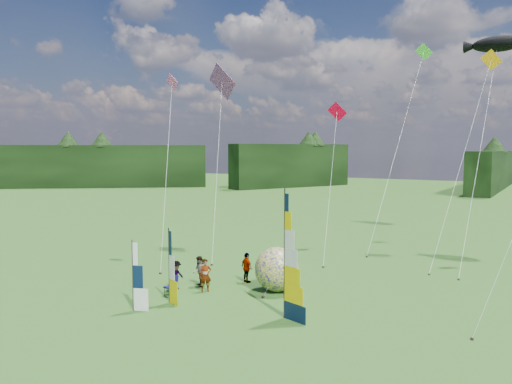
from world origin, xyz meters
The scene contains 17 objects.
ground centered at (0.00, 0.00, 0.00)m, with size 220.00×220.00×0.00m, color #3D7930.
treeline_ring centered at (0.00, 0.00, 4.00)m, with size 210.00×210.00×8.00m, color #1E3915, non-canonical shape.
feather_banner_main centered at (0.95, 3.23, 2.79)m, with size 1.50×0.10×5.59m, color #091834, non-canonical shape.
side_banner_left centered at (-4.90, 2.24, 1.79)m, with size 0.99×0.10×3.58m, color #F2C900, non-canonical shape.
side_banner_far centered at (-5.53, 0.44, 1.61)m, with size 0.96×0.10×3.22m, color white, non-canonical shape.
bol_inflatable centered at (-1.40, 6.75, 1.18)m, with size 2.36×2.36×2.36m, color #0B0B6F.
spectator_a centered at (-4.58, 4.71, 0.87)m, with size 0.63×0.42×1.74m, color #66594C.
spectator_b centered at (-5.44, 5.28, 0.84)m, with size 0.82×0.40×1.68m, color #66594C.
spectator_c centered at (-6.16, 4.20, 0.78)m, with size 1.00×0.37×1.55m, color #66594C.
spectator_d centered at (-3.67, 7.34, 0.85)m, with size 1.00×0.41×1.71m, color #66594C.
camp_chair centered at (-5.65, 3.17, 0.52)m, with size 0.60×0.60×1.04m, color #110E4B, non-canonical shape.
kite_whale centered at (6.59, 19.94, 8.56)m, with size 3.94×15.16×17.13m, color black, non-canonical shape.
kite_rainbow_delta centered at (-9.99, 13.29, 7.66)m, with size 9.16×12.15×15.32m, color #F04428, non-canonical shape.
small_kite_red centered at (-2.73, 16.95, 5.86)m, with size 5.09×10.70×11.72m, color red, non-canonical shape.
small_kite_orange centered at (5.76, 18.15, 7.37)m, with size 4.41×9.73×14.74m, color orange, non-canonical shape.
small_kite_pink centered at (-11.10, 9.13, 6.69)m, with size 5.90×7.80×13.38m, color #E05098, non-canonical shape.
small_kite_green centered at (0.24, 23.18, 8.56)m, with size 3.12×14.21×17.12m, color green, non-canonical shape.
Camera 1 is at (11.26, -15.90, 7.50)m, focal length 35.00 mm.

